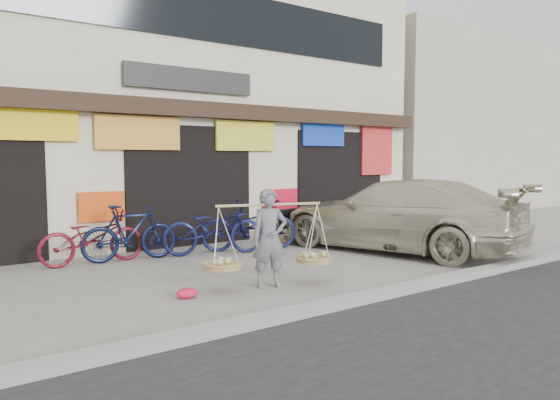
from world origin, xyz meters
TOP-DOWN VIEW (x-y plane):
  - ground at (0.00, 0.00)m, footprint 70.00×70.00m
  - kerb at (0.00, -2.00)m, footprint 70.00×0.25m
  - shophouse_block at (-0.00, 6.42)m, footprint 14.00×6.32m
  - neighbor_east at (13.50, 7.00)m, footprint 12.00×7.00m
  - street_vendor at (-0.61, -0.60)m, footprint 1.96×0.97m
  - bike_0 at (-2.38, 2.68)m, footprint 1.93×0.71m
  - bike_1 at (-1.71, 2.57)m, footprint 1.85×0.69m
  - bike_2 at (-0.09, 2.22)m, footprint 2.21×1.31m
  - bike_3 at (0.75, 2.22)m, footprint 2.21×1.31m
  - suv at (3.34, 0.44)m, footprint 3.57×5.67m
  - red_bag at (-1.90, -0.44)m, footprint 0.31×0.25m

SIDE VIEW (x-z plane):
  - ground at x=0.00m, z-range 0.00..0.00m
  - kerb at x=0.00m, z-range 0.00..0.12m
  - red_bag at x=-1.90m, z-range 0.00..0.14m
  - bike_0 at x=-2.38m, z-range 0.00..1.01m
  - bike_1 at x=-1.71m, z-range 0.00..1.09m
  - bike_2 at x=-0.09m, z-range 0.00..1.10m
  - bike_3 at x=0.75m, z-range 0.00..1.10m
  - street_vendor at x=-0.61m, z-range -0.07..1.44m
  - suv at x=3.34m, z-range 0.00..1.53m
  - neighbor_east at x=13.50m, z-range 0.00..6.40m
  - shophouse_block at x=0.00m, z-range -0.05..6.95m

